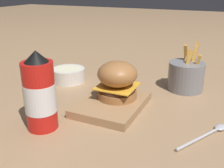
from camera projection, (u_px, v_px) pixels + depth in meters
name	position (u px, v px, depth m)	size (l,w,h in m)	color
ground_plane	(138.00, 108.00, 0.74)	(6.00, 6.00, 0.00)	#9E7A56
serving_board	(112.00, 104.00, 0.74)	(0.22, 0.17, 0.02)	#A37A51
burger	(117.00, 80.00, 0.74)	(0.11, 0.11, 0.11)	#9E6638
ketchup_bottle	(40.00, 94.00, 0.61)	(0.08, 0.08, 0.19)	red
fries_basket	(186.00, 76.00, 0.86)	(0.11, 0.11, 0.15)	slate
side_bowl	(69.00, 74.00, 0.94)	(0.12, 0.12, 0.05)	silver
spoon	(211.00, 132.00, 0.61)	(0.16, 0.10, 0.01)	#B2B2B7
ketchup_puddle	(116.00, 79.00, 0.96)	(0.07, 0.07, 0.00)	#B21E14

